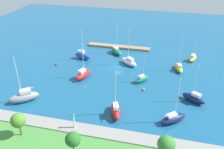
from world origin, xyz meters
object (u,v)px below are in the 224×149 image
at_px(park_tree_west, 166,144).
at_px(sailboat_yellow_inner_mooring, 193,58).
at_px(pier_dock, 119,47).
at_px(sailboat_blue_east_end, 83,56).
at_px(harbor_beacon, 74,120).
at_px(sailboat_green_near_pier, 116,51).
at_px(park_tree_mideast, 18,120).
at_px(sailboat_red_west_end, 83,74).
at_px(sailboat_green_by_breakwater, 142,79).
at_px(sailboat_gray_off_beacon, 24,97).
at_px(mooring_buoy_orange, 143,89).
at_px(sailboat_yellow_outer_mooring, 179,68).
at_px(sailboat_navy_center_basin, 173,118).
at_px(sailboat_white_along_channel, 129,62).
at_px(sailboat_navy_lone_south, 194,98).
at_px(park_tree_east, 73,139).
at_px(mooring_buoy_red, 56,64).
at_px(sailboat_red_far_south, 116,110).

relative_size(park_tree_west, sailboat_yellow_inner_mooring, 0.61).
relative_size(pier_dock, sailboat_blue_east_end, 2.11).
relative_size(harbor_beacon, sailboat_green_near_pier, 0.30).
distance_m(pier_dock, park_tree_mideast, 56.78).
height_order(sailboat_red_west_end, sailboat_yellow_inner_mooring, sailboat_red_west_end).
bearing_deg(sailboat_green_by_breakwater, sailboat_gray_off_beacon, 160.45).
height_order(harbor_beacon, mooring_buoy_orange, harbor_beacon).
height_order(pier_dock, sailboat_yellow_outer_mooring, sailboat_yellow_outer_mooring).
relative_size(pier_dock, park_tree_west, 4.33).
xyz_separation_m(sailboat_navy_center_basin, sailboat_white_along_channel, (15.81, -28.03, 0.06)).
bearing_deg(park_tree_west, sailboat_navy_lone_south, -106.44).
bearing_deg(sailboat_green_near_pier, park_tree_mideast, -50.64).
height_order(sailboat_navy_center_basin, sailboat_navy_lone_south, sailboat_navy_center_basin).
height_order(sailboat_green_near_pier, sailboat_yellow_outer_mooring, sailboat_green_near_pier).
relative_size(sailboat_white_along_channel, sailboat_gray_off_beacon, 0.98).
height_order(pier_dock, mooring_buoy_orange, pier_dock).
height_order(sailboat_blue_east_end, sailboat_green_near_pier, sailboat_green_near_pier).
bearing_deg(sailboat_yellow_inner_mooring, sailboat_green_near_pier, 112.35).
bearing_deg(sailboat_yellow_outer_mooring, park_tree_west, 161.23).
bearing_deg(park_tree_west, park_tree_east, 9.87).
height_order(harbor_beacon, sailboat_navy_center_basin, sailboat_navy_center_basin).
relative_size(park_tree_east, sailboat_navy_center_basin, 0.48).
relative_size(park_tree_mideast, sailboat_yellow_inner_mooring, 0.59).
relative_size(sailboat_blue_east_end, sailboat_yellow_outer_mooring, 1.03).
bearing_deg(mooring_buoy_red, mooring_buoy_orange, 164.09).
bearing_deg(sailboat_white_along_channel, sailboat_blue_east_end, 37.08).
relative_size(harbor_beacon, sailboat_gray_off_beacon, 0.27).
bearing_deg(sailboat_white_along_channel, harbor_beacon, 119.41).
relative_size(park_tree_mideast, sailboat_red_far_south, 0.48).
bearing_deg(park_tree_east, harbor_beacon, -68.85).
bearing_deg(park_tree_mideast, sailboat_yellow_outer_mooring, -129.47).
xyz_separation_m(harbor_beacon, mooring_buoy_red, (18.95, -30.25, -3.12)).
bearing_deg(pier_dock, sailboat_navy_lone_south, 130.92).
height_order(harbor_beacon, park_tree_east, park_tree_east).
distance_m(sailboat_green_by_breakwater, sailboat_navy_lone_south, 16.60).
relative_size(park_tree_west, sailboat_navy_lone_south, 0.52).
distance_m(sailboat_yellow_inner_mooring, sailboat_navy_lone_south, 26.70).
distance_m(sailboat_green_by_breakwater, sailboat_green_near_pier, 22.78).
relative_size(park_tree_east, sailboat_blue_east_end, 0.48).
relative_size(pier_dock, sailboat_green_near_pier, 2.08).
bearing_deg(sailboat_blue_east_end, sailboat_yellow_outer_mooring, 12.46).
bearing_deg(mooring_buoy_orange, sailboat_green_by_breakwater, -77.66).
bearing_deg(sailboat_navy_center_basin, sailboat_navy_lone_south, 23.41).
height_order(harbor_beacon, sailboat_white_along_channel, sailboat_white_along_channel).
xyz_separation_m(pier_dock, park_tree_mideast, (9.97, 55.70, 4.70)).
bearing_deg(sailboat_gray_off_beacon, sailboat_red_west_end, -163.81).
distance_m(sailboat_green_near_pier, sailboat_yellow_outer_mooring, 25.07).
xyz_separation_m(park_tree_west, sailboat_white_along_channel, (14.29, -41.12, -4.03)).
bearing_deg(sailboat_red_west_end, sailboat_navy_lone_south, -81.44).
bearing_deg(sailboat_red_far_south, sailboat_red_west_end, 22.31).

